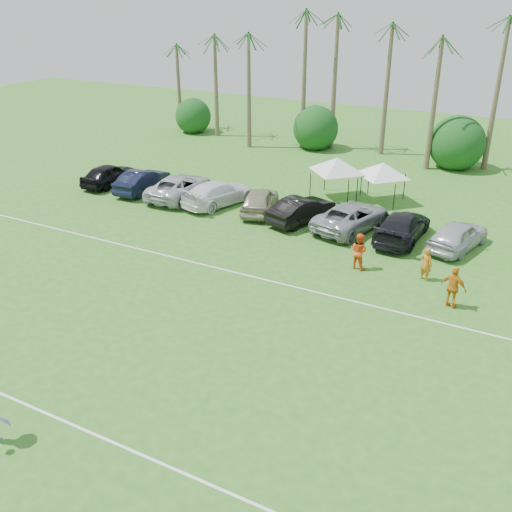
% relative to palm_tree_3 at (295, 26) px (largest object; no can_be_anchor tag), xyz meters
% --- Properties ---
extents(ground, '(120.00, 120.00, 0.00)m').
position_rel_palm_tree_3_xyz_m(ground, '(8.00, -38.00, -10.06)').
color(ground, '#336D20').
rests_on(ground, ground).
extents(field_lines, '(80.00, 12.10, 0.01)m').
position_rel_palm_tree_3_xyz_m(field_lines, '(8.00, -30.00, -10.06)').
color(field_lines, white).
rests_on(field_lines, ground).
extents(palm_tree_0, '(2.40, 2.40, 8.90)m').
position_rel_palm_tree_3_xyz_m(palm_tree_0, '(-14.00, 0.00, -2.58)').
color(palm_tree_0, brown).
rests_on(palm_tree_0, ground).
extents(palm_tree_1, '(2.40, 2.40, 9.90)m').
position_rel_palm_tree_3_xyz_m(palm_tree_1, '(-9.00, 0.00, -1.71)').
color(palm_tree_1, brown).
rests_on(palm_tree_1, ground).
extents(palm_tree_2, '(2.40, 2.40, 10.90)m').
position_rel_palm_tree_3_xyz_m(palm_tree_2, '(-4.00, 0.00, -0.85)').
color(palm_tree_2, brown).
rests_on(palm_tree_2, ground).
extents(palm_tree_3, '(2.40, 2.40, 11.90)m').
position_rel_palm_tree_3_xyz_m(palm_tree_3, '(0.00, 0.00, 0.00)').
color(palm_tree_3, brown).
rests_on(palm_tree_3, ground).
extents(palm_tree_4, '(2.40, 2.40, 8.90)m').
position_rel_palm_tree_3_xyz_m(palm_tree_4, '(4.00, 0.00, -2.58)').
color(palm_tree_4, brown).
rests_on(palm_tree_4, ground).
extents(palm_tree_5, '(2.40, 2.40, 9.90)m').
position_rel_palm_tree_3_xyz_m(palm_tree_5, '(8.00, 0.00, -1.71)').
color(palm_tree_5, brown).
rests_on(palm_tree_5, ground).
extents(palm_tree_6, '(2.40, 2.40, 10.90)m').
position_rel_palm_tree_3_xyz_m(palm_tree_6, '(12.00, 0.00, -0.85)').
color(palm_tree_6, brown).
rests_on(palm_tree_6, ground).
extents(palm_tree_7, '(2.40, 2.40, 11.90)m').
position_rel_palm_tree_3_xyz_m(palm_tree_7, '(16.00, 0.00, 0.00)').
color(palm_tree_7, brown).
rests_on(palm_tree_7, ground).
extents(bush_tree_0, '(4.00, 4.00, 4.00)m').
position_rel_palm_tree_3_xyz_m(bush_tree_0, '(-11.00, 1.00, -8.26)').
color(bush_tree_0, brown).
rests_on(bush_tree_0, ground).
extents(bush_tree_1, '(4.00, 4.00, 4.00)m').
position_rel_palm_tree_3_xyz_m(bush_tree_1, '(2.00, 1.00, -8.26)').
color(bush_tree_1, brown).
rests_on(bush_tree_1, ground).
extents(bush_tree_2, '(4.00, 4.00, 4.00)m').
position_rel_palm_tree_3_xyz_m(bush_tree_2, '(14.00, 1.00, -8.26)').
color(bush_tree_2, brown).
rests_on(bush_tree_2, ground).
extents(sideline_player_a, '(0.72, 0.61, 1.69)m').
position_rel_palm_tree_3_xyz_m(sideline_player_a, '(16.42, -20.36, -9.22)').
color(sideline_player_a, orange).
rests_on(sideline_player_a, ground).
extents(sideline_player_b, '(1.05, 0.89, 1.89)m').
position_rel_palm_tree_3_xyz_m(sideline_player_b, '(13.14, -20.66, -9.12)').
color(sideline_player_b, '#EE531A').
rests_on(sideline_player_b, ground).
extents(sideline_player_c, '(1.23, 0.75, 1.96)m').
position_rel_palm_tree_3_xyz_m(sideline_player_c, '(18.07, -22.45, -9.08)').
color(sideline_player_c, orange).
rests_on(sideline_player_c, ground).
extents(canopy_tent_left, '(4.07, 4.07, 3.30)m').
position_rel_palm_tree_3_xyz_m(canopy_tent_left, '(8.36, -11.22, -7.24)').
color(canopy_tent_left, black).
rests_on(canopy_tent_left, ground).
extents(canopy_tent_right, '(3.83, 3.83, 3.10)m').
position_rel_palm_tree_3_xyz_m(canopy_tent_right, '(11.21, -10.44, -7.41)').
color(canopy_tent_right, black).
rests_on(canopy_tent_right, ground).
extents(parked_car_0, '(1.94, 4.62, 1.56)m').
position_rel_palm_tree_3_xyz_m(parked_car_0, '(-7.02, -16.08, -9.28)').
color(parked_car_0, black).
rests_on(parked_car_0, ground).
extents(parked_car_1, '(1.86, 4.81, 1.56)m').
position_rel_palm_tree_3_xyz_m(parked_car_1, '(-4.00, -16.13, -9.28)').
color(parked_car_1, black).
rests_on(parked_car_1, ground).
extents(parked_car_2, '(2.93, 5.77, 1.56)m').
position_rel_palm_tree_3_xyz_m(parked_car_2, '(-0.98, -15.99, -9.28)').
color(parked_car_2, '#BABCC0').
rests_on(parked_car_2, ground).
extents(parked_car_3, '(3.54, 5.77, 1.56)m').
position_rel_palm_tree_3_xyz_m(parked_car_3, '(2.03, -15.91, -9.28)').
color(parked_car_3, white).
rests_on(parked_car_3, ground).
extents(parked_car_4, '(3.01, 4.91, 1.56)m').
position_rel_palm_tree_3_xyz_m(parked_car_4, '(5.05, -15.87, -9.28)').
color(parked_car_4, tan).
rests_on(parked_car_4, ground).
extents(parked_car_5, '(3.01, 5.02, 1.56)m').
position_rel_palm_tree_3_xyz_m(parked_car_5, '(8.07, -16.18, -9.28)').
color(parked_car_5, black).
rests_on(parked_car_5, ground).
extents(parked_car_6, '(3.72, 6.04, 1.56)m').
position_rel_palm_tree_3_xyz_m(parked_car_6, '(11.08, -15.88, -9.28)').
color(parked_car_6, '#929497').
rests_on(parked_car_6, ground).
extents(parked_car_7, '(2.33, 5.44, 1.56)m').
position_rel_palm_tree_3_xyz_m(parked_car_7, '(14.10, -16.01, -9.28)').
color(parked_car_7, black).
rests_on(parked_car_7, ground).
extents(parked_car_8, '(2.93, 4.90, 1.56)m').
position_rel_palm_tree_3_xyz_m(parked_car_8, '(17.12, -15.84, -9.28)').
color(parked_car_8, '#B2B3BC').
rests_on(parked_car_8, ground).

